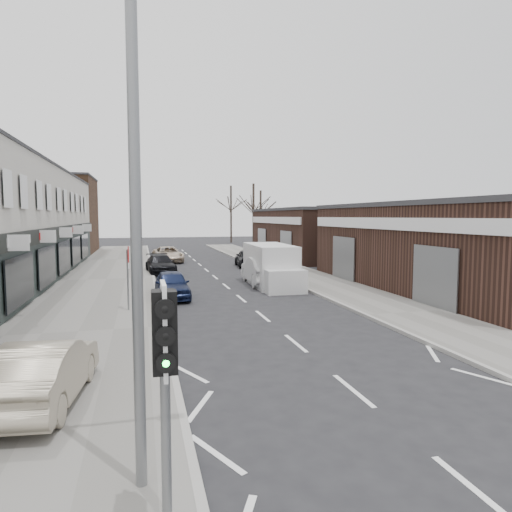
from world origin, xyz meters
TOP-DOWN VIEW (x-y plane):
  - ground at (0.00, 0.00)m, footprint 160.00×160.00m
  - pavement_left at (-6.75, 22.00)m, footprint 5.50×64.00m
  - pavement_right at (5.75, 22.00)m, footprint 3.50×64.00m
  - brick_block_far at (-13.50, 45.00)m, footprint 8.00×10.00m
  - right_unit_near at (12.50, 14.00)m, footprint 10.00×18.00m
  - right_unit_far at (12.50, 34.00)m, footprint 10.00×16.00m
  - tree_far_a at (9.00, 48.00)m, footprint 3.60×3.60m
  - tree_far_b at (11.50, 54.00)m, footprint 3.60×3.60m
  - tree_far_c at (8.50, 60.00)m, footprint 3.60×3.60m
  - traffic_light at (-4.40, -2.02)m, footprint 0.28×0.60m
  - street_lamp at (-4.53, -0.80)m, footprint 2.23×0.22m
  - warning_sign at (-5.16, 12.00)m, footprint 0.12×0.80m
  - white_van at (2.53, 17.60)m, footprint 2.27×6.11m
  - sedan_on_pavement at (-6.65, 2.69)m, footprint 1.83×4.15m
  - parked_car_left_a at (-3.24, 14.95)m, footprint 1.62×3.94m
  - parked_car_left_b at (-3.36, 24.99)m, footprint 2.18×4.55m
  - parked_car_left_c at (-2.41, 32.74)m, footprint 2.70×5.03m
  - parked_car_right_a at (2.20, 18.29)m, footprint 1.95×5.02m
  - parked_car_right_b at (3.45, 27.42)m, footprint 2.03×4.34m

SIDE VIEW (x-z plane):
  - ground at x=0.00m, z-range 0.00..0.00m
  - tree_far_a at x=9.00m, z-range -4.00..4.00m
  - tree_far_b at x=11.50m, z-range -3.75..3.75m
  - tree_far_c at x=8.50m, z-range -4.25..4.25m
  - pavement_left at x=-6.75m, z-range 0.00..0.12m
  - pavement_right at x=5.75m, z-range 0.00..0.12m
  - parked_car_left_b at x=-3.36m, z-range 0.00..1.28m
  - parked_car_left_a at x=-3.24m, z-range 0.00..1.34m
  - parked_car_left_c at x=-2.41m, z-range 0.00..1.34m
  - parked_car_right_b at x=3.45m, z-range 0.00..1.44m
  - sedan_on_pavement at x=-6.65m, z-range 0.12..1.45m
  - parked_car_right_a at x=2.20m, z-range 0.00..1.63m
  - white_van at x=2.53m, z-range -0.06..2.29m
  - warning_sign at x=-5.16m, z-range 0.85..3.55m
  - right_unit_near at x=12.50m, z-range 0.00..4.50m
  - right_unit_far at x=12.50m, z-range 0.00..4.50m
  - traffic_light at x=-4.40m, z-range 0.86..3.96m
  - brick_block_far at x=-13.50m, z-range 0.00..8.00m
  - street_lamp at x=-4.53m, z-range 0.62..8.62m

